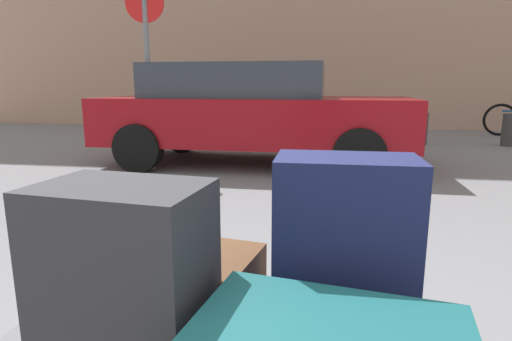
% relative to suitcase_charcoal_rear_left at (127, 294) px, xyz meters
% --- Properties ---
extents(suitcase_charcoal_rear_left, '(0.44, 0.32, 0.57)m').
position_rel_suitcase_charcoal_rear_left_xyz_m(suitcase_charcoal_rear_left, '(0.00, 0.00, 0.00)').
color(suitcase_charcoal_rear_left, '#2D2D33').
rests_on(suitcase_charcoal_rear_left, luggage_cart).
extents(suitcase_navy_center, '(0.39, 0.22, 0.61)m').
position_rel_suitcase_charcoal_rear_left_xyz_m(suitcase_navy_center, '(0.55, 0.23, 0.02)').
color(suitcase_navy_center, '#191E47').
rests_on(suitcase_navy_center, luggage_cart).
extents(duffel_bag_brown_front_right, '(0.62, 0.41, 0.28)m').
position_rel_suitcase_charcoal_rear_left_xyz_m(duffel_bag_brown_front_right, '(-0.00, 0.30, -0.14)').
color(duffel_bag_brown_front_right, '#51331E').
rests_on(duffel_bag_brown_front_right, luggage_cart).
extents(parked_car, '(4.33, 1.99, 1.42)m').
position_rel_suitcase_charcoal_rear_left_xyz_m(parked_car, '(-0.53, 5.07, 0.14)').
color(parked_car, maroon).
rests_on(parked_car, ground_plane).
extents(bollard_kerb_near, '(0.25, 0.25, 0.61)m').
position_rel_suitcase_charcoal_rear_left_xyz_m(bollard_kerb_near, '(2.37, 7.55, -0.32)').
color(bollard_kerb_near, '#383838').
rests_on(bollard_kerb_near, ground_plane).
extents(bollard_kerb_mid, '(0.25, 0.25, 0.61)m').
position_rel_suitcase_charcoal_rear_left_xyz_m(bollard_kerb_mid, '(3.94, 7.55, -0.32)').
color(bollard_kerb_mid, '#383838').
rests_on(bollard_kerb_mid, ground_plane).
extents(no_parking_sign, '(0.50, 0.08, 2.41)m').
position_rel_suitcase_charcoal_rear_left_xyz_m(no_parking_sign, '(-1.79, 4.43, 0.86)').
color(no_parking_sign, slate).
rests_on(no_parking_sign, ground_plane).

